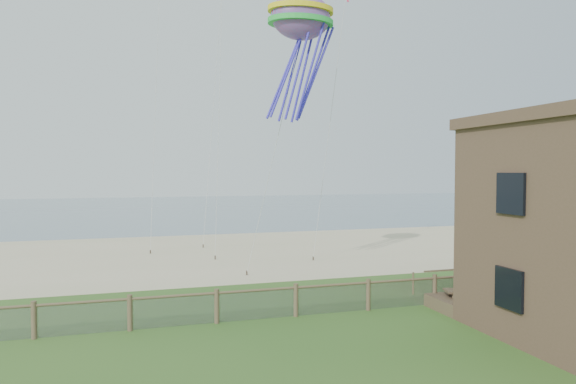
# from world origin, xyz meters

# --- Properties ---
(ground) EXTENTS (160.00, 160.00, 0.00)m
(ground) POSITION_xyz_m (0.00, 0.00, 0.00)
(ground) COLOR #2C571D
(ground) RESTS_ON ground
(sand_beach) EXTENTS (72.00, 20.00, 0.02)m
(sand_beach) POSITION_xyz_m (0.00, 22.00, 0.00)
(sand_beach) COLOR #BDB388
(sand_beach) RESTS_ON ground
(ocean) EXTENTS (160.00, 68.00, 0.02)m
(ocean) POSITION_xyz_m (0.00, 66.00, 0.00)
(ocean) COLOR slate
(ocean) RESTS_ON ground
(chainlink_fence) EXTENTS (36.20, 0.20, 1.25)m
(chainlink_fence) POSITION_xyz_m (0.00, 6.00, 0.55)
(chainlink_fence) COLOR brown
(chainlink_fence) RESTS_ON ground
(picnic_table) EXTENTS (2.39, 2.06, 0.86)m
(picnic_table) POSITION_xyz_m (7.02, 5.00, 0.43)
(picnic_table) COLOR brown
(picnic_table) RESTS_ON ground
(octopus_kite) EXTENTS (3.85, 3.37, 6.61)m
(octopus_kite) POSITION_xyz_m (1.85, 11.07, 11.13)
(octopus_kite) COLOR #D92258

